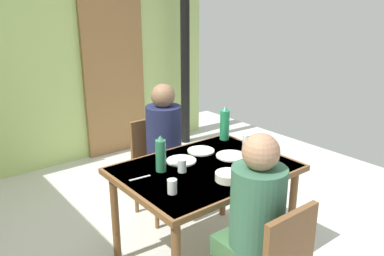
{
  "coord_description": "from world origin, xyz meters",
  "views": [
    {
      "loc": [
        -1.41,
        -2.12,
        1.86
      ],
      "look_at": [
        0.23,
        -0.05,
        1.0
      ],
      "focal_mm": 36.37,
      "sensor_mm": 36.0,
      "label": 1
    }
  ],
  "objects_px": {
    "person_near_diner": "(255,209)",
    "water_bottle_green_near": "(225,124)",
    "water_bottle_green_far": "(161,155)",
    "serving_bowl_center": "(228,176)",
    "chair_far_diner": "(157,161)",
    "person_far_diner": "(165,135)",
    "dining_table": "(205,177)"
  },
  "relations": [
    {
      "from": "person_near_diner",
      "to": "water_bottle_green_near",
      "type": "relative_size",
      "value": 2.67
    },
    {
      "from": "water_bottle_green_far",
      "to": "serving_bowl_center",
      "type": "xyz_separation_m",
      "value": [
        0.26,
        -0.39,
        -0.09
      ]
    },
    {
      "from": "chair_far_diner",
      "to": "water_bottle_green_near",
      "type": "height_order",
      "value": "water_bottle_green_near"
    },
    {
      "from": "person_far_diner",
      "to": "water_bottle_green_near",
      "type": "bearing_deg",
      "value": 140.28
    },
    {
      "from": "dining_table",
      "to": "water_bottle_green_far",
      "type": "bearing_deg",
      "value": 154.38
    },
    {
      "from": "water_bottle_green_far",
      "to": "chair_far_diner",
      "type": "bearing_deg",
      "value": 59.29
    },
    {
      "from": "chair_far_diner",
      "to": "person_far_diner",
      "type": "xyz_separation_m",
      "value": [
        0.0,
        -0.14,
        0.28
      ]
    },
    {
      "from": "dining_table",
      "to": "chair_far_diner",
      "type": "xyz_separation_m",
      "value": [
        0.11,
        0.8,
        -0.17
      ]
    },
    {
      "from": "chair_far_diner",
      "to": "water_bottle_green_far",
      "type": "bearing_deg",
      "value": 59.29
    },
    {
      "from": "serving_bowl_center",
      "to": "person_far_diner",
      "type": "bearing_deg",
      "value": 81.67
    },
    {
      "from": "person_far_diner",
      "to": "water_bottle_green_near",
      "type": "xyz_separation_m",
      "value": [
        0.39,
        -0.32,
        0.1
      ]
    },
    {
      "from": "person_near_diner",
      "to": "water_bottle_green_near",
      "type": "bearing_deg",
      "value": 55.05
    },
    {
      "from": "person_near_diner",
      "to": "water_bottle_green_near",
      "type": "xyz_separation_m",
      "value": [
        0.7,
        1.0,
        0.1
      ]
    },
    {
      "from": "chair_far_diner",
      "to": "water_bottle_green_far",
      "type": "height_order",
      "value": "water_bottle_green_far"
    },
    {
      "from": "dining_table",
      "to": "serving_bowl_center",
      "type": "xyz_separation_m",
      "value": [
        -0.02,
        -0.26,
        0.11
      ]
    },
    {
      "from": "person_near_diner",
      "to": "serving_bowl_center",
      "type": "xyz_separation_m",
      "value": [
        0.18,
        0.4,
        -0.01
      ]
    },
    {
      "from": "water_bottle_green_far",
      "to": "water_bottle_green_near",
      "type": "bearing_deg",
      "value": 14.61
    },
    {
      "from": "dining_table",
      "to": "water_bottle_green_far",
      "type": "height_order",
      "value": "water_bottle_green_far"
    },
    {
      "from": "person_near_diner",
      "to": "person_far_diner",
      "type": "height_order",
      "value": "same"
    },
    {
      "from": "dining_table",
      "to": "water_bottle_green_far",
      "type": "distance_m",
      "value": 0.37
    },
    {
      "from": "person_far_diner",
      "to": "water_bottle_green_far",
      "type": "relative_size",
      "value": 2.97
    },
    {
      "from": "dining_table",
      "to": "person_near_diner",
      "type": "bearing_deg",
      "value": -106.89
    },
    {
      "from": "serving_bowl_center",
      "to": "water_bottle_green_far",
      "type": "bearing_deg",
      "value": 123.31
    },
    {
      "from": "person_near_diner",
      "to": "chair_far_diner",
      "type": "bearing_deg",
      "value": 77.95
    },
    {
      "from": "water_bottle_green_near",
      "to": "serving_bowl_center",
      "type": "xyz_separation_m",
      "value": [
        -0.52,
        -0.6,
        -0.11
      ]
    },
    {
      "from": "person_far_diner",
      "to": "water_bottle_green_far",
      "type": "distance_m",
      "value": 0.66
    },
    {
      "from": "serving_bowl_center",
      "to": "dining_table",
      "type": "bearing_deg",
      "value": 84.71
    },
    {
      "from": "dining_table",
      "to": "water_bottle_green_far",
      "type": "relative_size",
      "value": 4.66
    },
    {
      "from": "serving_bowl_center",
      "to": "water_bottle_green_near",
      "type": "bearing_deg",
      "value": 48.83
    },
    {
      "from": "dining_table",
      "to": "person_near_diner",
      "type": "xyz_separation_m",
      "value": [
        -0.2,
        -0.66,
        0.11
      ]
    },
    {
      "from": "person_near_diner",
      "to": "water_bottle_green_far",
      "type": "bearing_deg",
      "value": 95.87
    },
    {
      "from": "dining_table",
      "to": "chair_far_diner",
      "type": "distance_m",
      "value": 0.82
    }
  ]
}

